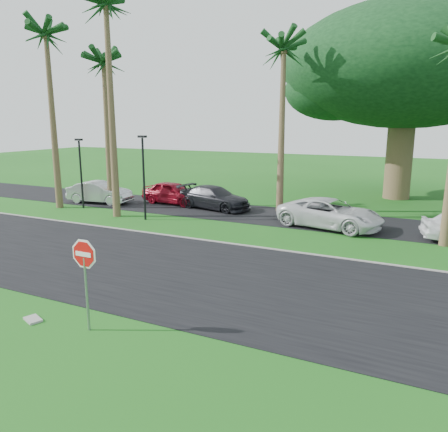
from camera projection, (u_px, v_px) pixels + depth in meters
ground at (142, 288)px, 14.39m from camera, size 120.00×120.00×0.00m
road at (174, 270)px, 16.15m from camera, size 120.00×8.00×0.02m
parking_strip at (271, 216)px, 25.38m from camera, size 120.00×5.00×0.02m
curb at (222, 243)px, 19.70m from camera, size 120.00×0.12×0.06m
stop_sign_near at (85, 266)px, 11.16m from camera, size 1.05×0.07×2.62m
palm_left_far at (46, 39)px, 25.67m from camera, size 5.00×5.00×11.50m
palm_left_mid at (104, 66)px, 26.68m from camera, size 5.00×5.00×10.00m
palm_left_near at (106, 10)px, 22.89m from camera, size 5.00×5.00×12.50m
palm_center at (284, 53)px, 24.74m from camera, size 5.00×5.00×10.50m
canopy_tree at (407, 67)px, 29.26m from camera, size 16.50×16.50×13.12m
streetlight_left at (81, 169)px, 27.10m from camera, size 0.45×0.25×4.34m
streetlight_right at (144, 172)px, 23.85m from camera, size 0.45×0.25×4.64m
car_silver at (100, 193)px, 29.15m from camera, size 4.52×2.10×1.43m
car_red at (173, 193)px, 28.87m from camera, size 4.45×2.08×1.47m
car_dark at (214, 198)px, 27.22m from camera, size 5.11×2.78×1.40m
car_minivan at (330, 214)px, 22.38m from camera, size 5.71×3.44×1.48m
utility_slab at (33, 319)px, 12.08m from camera, size 0.64×0.52×0.06m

